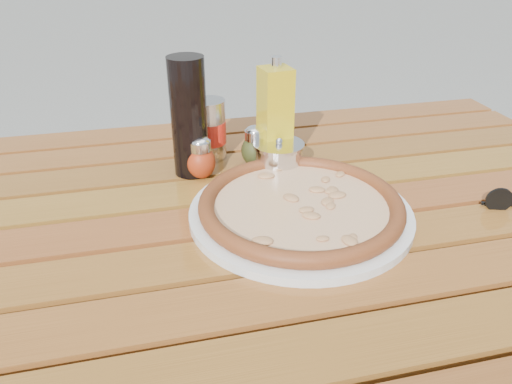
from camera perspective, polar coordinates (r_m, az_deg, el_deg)
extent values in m
cube|color=#321B0B|center=(1.58, 19.99, -4.82)|extent=(0.06, 0.06, 0.70)
cube|color=#3D240E|center=(0.85, 0.32, -5.38)|extent=(1.36, 0.86, 0.04)
cube|color=#57300F|center=(0.60, 7.55, -18.45)|extent=(1.40, 0.09, 0.03)
cube|color=#5A2D10|center=(0.67, 4.52, -12.35)|extent=(1.40, 0.09, 0.03)
cube|color=#5A300F|center=(0.75, 2.18, -7.40)|extent=(1.40, 0.09, 0.03)
cube|color=#5A2910|center=(0.83, 0.32, -3.38)|extent=(1.40, 0.09, 0.03)
cube|color=#5D3810|center=(0.91, -1.18, -0.09)|extent=(1.40, 0.09, 0.03)
cube|color=#542D0E|center=(1.00, -2.43, 2.63)|extent=(1.40, 0.09, 0.03)
cube|color=#582C0F|center=(1.09, -3.48, 4.91)|extent=(1.40, 0.09, 0.03)
cube|color=#572A0F|center=(1.18, -4.36, 6.83)|extent=(1.40, 0.09, 0.03)
cylinder|color=silver|center=(0.81, 5.09, -2.40)|extent=(0.39, 0.39, 0.01)
cylinder|color=beige|center=(0.81, 5.13, -1.67)|extent=(0.39, 0.39, 0.01)
torus|color=black|center=(0.80, 5.14, -1.37)|extent=(0.42, 0.42, 0.03)
ellipsoid|color=#A63213|center=(0.93, -6.30, 3.40)|extent=(0.06, 0.06, 0.06)
cylinder|color=silver|center=(0.92, -6.41, 5.27)|extent=(0.04, 0.04, 0.02)
ellipsoid|color=white|center=(0.91, -6.44, 5.79)|extent=(0.04, 0.04, 0.02)
ellipsoid|color=#3B4019|center=(0.97, -0.12, 4.75)|extent=(0.06, 0.06, 0.06)
cylinder|color=silver|center=(0.96, -0.12, 6.55)|extent=(0.04, 0.04, 0.02)
ellipsoid|color=white|center=(0.96, -0.12, 7.05)|extent=(0.04, 0.04, 0.02)
cylinder|color=black|center=(0.92, -7.67, 8.45)|extent=(0.07, 0.07, 0.22)
cylinder|color=silver|center=(1.00, -5.37, 7.14)|extent=(0.07, 0.07, 0.12)
cylinder|color=red|center=(1.00, -5.36, 6.88)|extent=(0.07, 0.07, 0.04)
cube|color=#B89D13|center=(0.96, 2.19, 8.50)|extent=(0.06, 0.06, 0.19)
cylinder|color=white|center=(0.93, 2.31, 14.61)|extent=(0.02, 0.02, 0.02)
cylinder|color=silver|center=(0.95, 2.58, 3.80)|extent=(0.10, 0.10, 0.05)
cylinder|color=silver|center=(0.93, 2.62, 5.41)|extent=(0.11, 0.11, 0.01)
sphere|color=silver|center=(0.93, 2.63, 5.86)|extent=(0.02, 0.02, 0.01)
cylinder|color=black|center=(0.92, 26.04, -0.82)|extent=(0.04, 0.02, 0.04)
cube|color=black|center=(0.94, 26.90, -1.27)|extent=(0.09, 0.03, 0.00)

